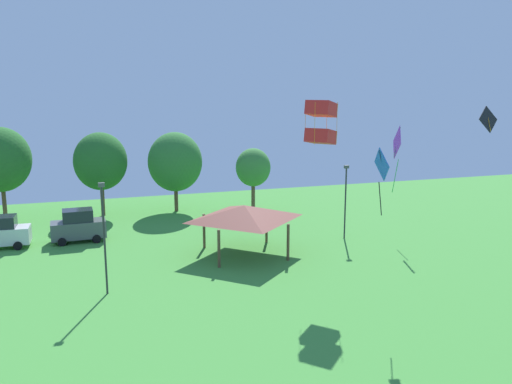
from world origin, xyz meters
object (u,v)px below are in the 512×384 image
light_post_2 (346,197)px  treeline_tree_2 (100,161)px  kite_flying_0 (397,144)px  kite_flying_5 (382,167)px  parked_car_second_from_left (0,233)px  parked_car_third_from_left (78,226)px  treeline_tree_4 (253,168)px  kite_flying_3 (488,119)px  kite_flying_1 (321,123)px  light_post_1 (104,232)px  treeline_tree_1 (0,160)px  park_pavilion (244,212)px  treeline_tree_3 (175,162)px

light_post_2 → treeline_tree_2: size_ratio=0.76×
kite_flying_0 → kite_flying_5: (-8.77, -12.59, 0.40)m
parked_car_second_from_left → parked_car_third_from_left: bearing=2.7°
light_post_2 → treeline_tree_4: (-4.13, 11.13, 0.94)m
treeline_tree_4 → parked_car_second_from_left: bearing=-165.2°
parked_car_second_from_left → treeline_tree_2: size_ratio=0.54×
kite_flying_5 → parked_car_third_from_left: size_ratio=0.87×
kite_flying_3 → light_post_2: bearing=91.1°
kite_flying_0 → kite_flying_1: bearing=-145.4°
light_post_2 → treeline_tree_4: treeline_tree_4 is taller
kite_flying_3 → treeline_tree_4: (-4.41, 25.88, -6.01)m
kite_flying_1 → light_post_2: kite_flying_1 is taller
kite_flying_1 → light_post_1: size_ratio=0.42×
parked_car_second_from_left → kite_flying_1: bearing=-29.7°
light_post_2 → treeline_tree_2: (-17.98, 13.74, 1.77)m
treeline_tree_4 → treeline_tree_1: bearing=173.0°
light_post_1 → treeline_tree_1: treeline_tree_1 is taller
park_pavilion → treeline_tree_1: size_ratio=0.75×
parked_car_second_from_left → light_post_2: 26.33m
light_post_1 → treeline_tree_3: size_ratio=0.86×
kite_flying_0 → parked_car_second_from_left: size_ratio=1.25×
kite_flying_0 → kite_flying_1: size_ratio=1.93×
treeline_tree_1 → treeline_tree_4: (22.23, -2.74, -1.33)m
kite_flying_3 → light_post_1: size_ratio=0.21×
treeline_tree_3 → treeline_tree_4: treeline_tree_3 is taller
kite_flying_0 → light_post_1: (-22.43, -5.62, -3.75)m
kite_flying_3 → kite_flying_1: bearing=127.8°
treeline_tree_2 → kite_flying_0: bearing=-33.4°
kite_flying_1 → kite_flying_5: kite_flying_1 is taller
kite_flying_5 → light_post_2: size_ratio=0.61×
kite_flying_0 → parked_car_second_from_left: bearing=168.2°
treeline_tree_2 → treeline_tree_4: bearing=-10.7°
treeline_tree_4 → treeline_tree_2: bearing=169.3°
treeline_tree_4 → light_post_1: bearing=-129.5°
kite_flying_1 → treeline_tree_3: size_ratio=0.36×
kite_flying_3 → treeline_tree_4: bearing=99.7°
kite_flying_3 → kite_flying_5: bearing=164.2°
kite_flying_0 → treeline_tree_4: (-8.05, 11.84, -3.18)m
kite_flying_0 → treeline_tree_4: bearing=124.2°
treeline_tree_2 → treeline_tree_4: treeline_tree_2 is taller
treeline_tree_2 → treeline_tree_3: treeline_tree_2 is taller
kite_flying_5 → treeline_tree_4: 24.70m
kite_flying_3 → park_pavilion: bearing=124.1°
kite_flying_0 → treeline_tree_4: 14.67m
kite_flying_3 → park_pavilion: size_ratio=0.22×
light_post_1 → treeline_tree_2: bearing=88.5°
treeline_tree_4 → kite_flying_0: bearing=-55.8°
park_pavilion → treeline_tree_4: size_ratio=1.04×
kite_flying_3 → light_post_2: (-0.28, 14.75, -6.95)m
kite_flying_1 → parked_car_third_from_left: size_ratio=0.66×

